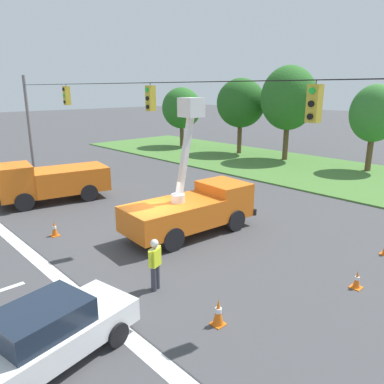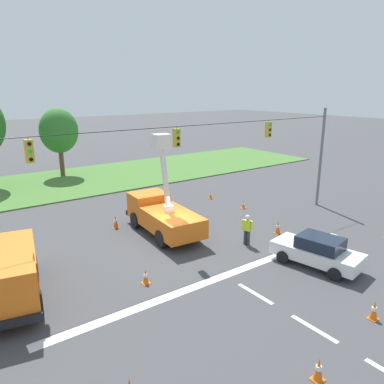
% 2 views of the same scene
% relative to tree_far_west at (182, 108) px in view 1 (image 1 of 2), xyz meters
% --- Properties ---
extents(ground_plane, '(200.00, 200.00, 0.00)m').
position_rel_tree_far_west_xyz_m(ground_plane, '(19.19, -18.70, -4.28)').
color(ground_plane, '#424244').
extents(grass_verge, '(56.00, 12.00, 0.10)m').
position_rel_tree_far_west_xyz_m(grass_verge, '(19.19, -0.70, -4.23)').
color(grass_verge, '#477533').
rests_on(grass_verge, ground).
extents(lane_markings, '(17.60, 15.25, 0.01)m').
position_rel_tree_far_west_xyz_m(lane_markings, '(19.19, -24.55, -4.28)').
color(lane_markings, silver).
rests_on(lane_markings, ground).
extents(signal_gantry, '(26.20, 0.33, 7.20)m').
position_rel_tree_far_west_xyz_m(signal_gantry, '(19.24, -18.70, 0.15)').
color(signal_gantry, slate).
rests_on(signal_gantry, ground).
extents(tree_far_west, '(4.51, 4.11, 6.50)m').
position_rel_tree_far_west_xyz_m(tree_far_west, '(0.00, 0.00, 0.00)').
color(tree_far_west, brown).
rests_on(tree_far_west, ground).
extents(tree_west, '(4.95, 4.29, 7.35)m').
position_rel_tree_far_west_xyz_m(tree_west, '(7.37, 1.18, 0.70)').
color(tree_west, brown).
rests_on(tree_west, ground).
extents(tree_centre, '(4.80, 4.95, 8.34)m').
position_rel_tree_far_west_xyz_m(tree_centre, '(12.49, 1.54, 1.26)').
color(tree_centre, brown).
rests_on(tree_centre, ground).
extents(tree_east, '(3.69, 3.50, 6.72)m').
position_rel_tree_far_west_xyz_m(tree_east, '(19.68, 2.29, 0.23)').
color(tree_east, brown).
rests_on(tree_east, ground).
extents(utility_truck_bucket_lift, '(2.81, 6.41, 6.02)m').
position_rel_tree_far_west_xyz_m(utility_truck_bucket_lift, '(19.71, -16.68, -3.02)').
color(utility_truck_bucket_lift, orange).
rests_on(utility_truck_bucket_lift, ground).
extents(utility_truck_support_near, '(3.60, 6.50, 2.35)m').
position_rel_tree_far_west_xyz_m(utility_truck_support_near, '(10.51, -19.37, -3.05)').
color(utility_truck_support_near, orange).
rests_on(utility_truck_support_near, ground).
extents(sedan_white, '(2.53, 4.55, 1.56)m').
position_rel_tree_far_west_xyz_m(sedan_white, '(23.55, -24.97, -3.49)').
color(sedan_white, white).
rests_on(sedan_white, ground).
extents(road_worker, '(0.35, 0.62, 1.77)m').
position_rel_tree_far_west_xyz_m(road_worker, '(22.59, -21.04, -3.28)').
color(road_worker, '#383842').
rests_on(road_worker, ground).
extents(traffic_cone_mid_right, '(0.36, 0.36, 0.80)m').
position_rel_tree_far_west_xyz_m(traffic_cone_mid_right, '(25.30, -20.92, -3.88)').
color(traffic_cone_mid_right, orange).
rests_on(traffic_cone_mid_right, ground).
extents(traffic_cone_near_bucket, '(0.36, 0.36, 0.69)m').
position_rel_tree_far_west_xyz_m(traffic_cone_near_bucket, '(15.82, -21.52, -3.94)').
color(traffic_cone_near_bucket, orange).
rests_on(traffic_cone_near_bucket, ground).
extents(traffic_cone_far_right, '(0.36, 0.36, 0.83)m').
position_rel_tree_far_west_xyz_m(traffic_cone_far_right, '(17.74, -14.25, -3.87)').
color(traffic_cone_far_right, orange).
rests_on(traffic_cone_far_right, ground).
extents(traffic_cone_centre_line, '(0.36, 0.36, 0.62)m').
position_rel_tree_far_west_xyz_m(traffic_cone_centre_line, '(27.05, -16.10, -3.99)').
color(traffic_cone_centre_line, orange).
rests_on(traffic_cone_centre_line, ground).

